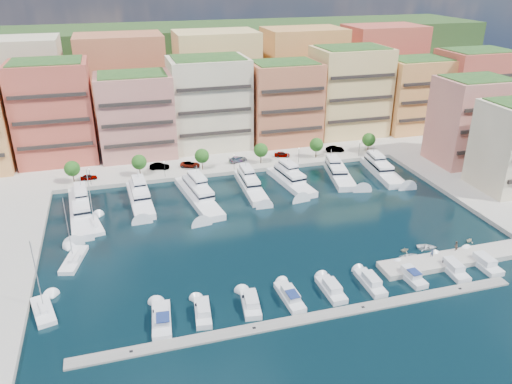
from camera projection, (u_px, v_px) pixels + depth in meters
ground at (270, 227)px, 104.03m from camera, size 400.00×400.00×0.00m
north_quay at (211, 138)px, 158.26m from camera, size 220.00×64.00×2.00m
hillside at (187, 102)px, 200.24m from camera, size 240.00×40.00×58.00m
south_pontoon at (310, 319)px, 77.04m from camera, size 72.00×2.20×0.35m
finger_pier at (460, 260)px, 92.37m from camera, size 32.00×5.00×2.00m
apartment_1 at (54, 112)px, 132.47m from camera, size 20.00×16.50×26.80m
apartment_2 at (136, 115)px, 136.85m from camera, size 20.00×15.50×22.80m
apartment_3 at (209, 103)px, 143.28m from camera, size 22.00×16.50×25.80m
apartment_4 at (284, 103)px, 147.50m from camera, size 20.00×15.50×23.80m
apartment_5 at (349, 91)px, 154.19m from camera, size 22.00×16.50×26.80m
apartment_6 at (414, 95)px, 158.82m from camera, size 20.00×15.50×22.80m
apartment_7 at (472, 89)px, 161.71m from camera, size 22.00×16.50×24.80m
apartment_east_a at (471, 121)px, 132.08m from camera, size 18.00×14.50×22.80m
backblock_0 at (19, 90)px, 148.24m from camera, size 26.00×18.00×30.00m
backblock_1 at (123, 84)px, 155.82m from camera, size 26.00×18.00×30.00m
backblock_2 at (217, 79)px, 163.39m from camera, size 26.00×18.00×30.00m
backblock_3 at (303, 74)px, 170.97m from camera, size 26.00×18.00×30.00m
backblock_4 at (381, 69)px, 178.55m from camera, size 26.00×18.00×30.00m
tree_0 at (72, 169)px, 121.27m from camera, size 3.80×3.80×5.65m
tree_1 at (139, 162)px, 125.31m from camera, size 3.80×3.80×5.65m
tree_2 at (202, 156)px, 129.35m from camera, size 3.80×3.80×5.65m
tree_3 at (261, 150)px, 133.39m from camera, size 3.80×3.80×5.65m
tree_4 at (316, 145)px, 137.43m from camera, size 3.80×3.80×5.65m
tree_5 at (369, 140)px, 141.47m from camera, size 3.80×3.80×5.65m
lamppost_0 at (90, 174)px, 120.65m from camera, size 0.30×0.30×4.20m
lamppost_1 at (164, 166)px, 125.19m from camera, size 0.30×0.30×4.20m
lamppost_2 at (234, 159)px, 129.74m from camera, size 0.30×0.30×4.20m
lamppost_3 at (299, 153)px, 134.28m from camera, size 0.30×0.30×4.20m
lamppost_4 at (359, 147)px, 138.83m from camera, size 0.30×0.30×4.20m
yacht_0 at (80, 208)px, 109.36m from camera, size 6.04×24.98×7.30m
yacht_1 at (140, 197)px, 114.83m from camera, size 5.43×19.51×7.30m
yacht_2 at (198, 194)px, 116.29m from camera, size 7.99×24.30×7.30m
yacht_3 at (250, 184)px, 121.47m from camera, size 4.49×19.43×7.30m
yacht_4 at (290, 180)px, 124.31m from camera, size 7.24×19.27×7.30m
yacht_5 at (339, 173)px, 128.18m from camera, size 8.00×18.19×7.30m
yacht_6 at (381, 169)px, 130.46m from camera, size 6.77×19.74×7.30m
cruiser_1 at (162, 320)px, 75.92m from camera, size 3.60×8.88×2.66m
cruiser_2 at (203, 312)px, 77.57m from camera, size 3.18×7.47×2.55m
cruiser_3 at (251, 304)px, 79.53m from camera, size 3.56×7.52×2.55m
cruiser_4 at (290, 297)px, 81.17m from camera, size 2.91×8.36×2.66m
cruiser_5 at (331, 290)px, 83.05m from camera, size 2.80×7.58×2.55m
cruiser_6 at (370, 283)px, 84.87m from camera, size 2.49×7.94×2.55m
cruiser_7 at (410, 276)px, 86.77m from camera, size 2.96×7.55×2.66m
cruiser_8 at (452, 268)px, 88.92m from camera, size 3.06×8.50×2.55m
cruiser_9 at (483, 263)px, 90.58m from camera, size 2.86×8.32×2.55m
sailboat_2 at (94, 226)px, 103.93m from camera, size 4.57×9.51×13.20m
sailboat_1 at (74, 260)px, 91.75m from camera, size 5.10×9.65×13.20m
sailboat_0 at (43, 312)px, 78.16m from camera, size 4.69×8.39×13.20m
tender_0 at (409, 257)px, 92.59m from camera, size 4.33×3.47×0.80m
tender_1 at (405, 250)px, 94.92m from camera, size 1.76×1.53×0.90m
tender_2 at (427, 247)px, 95.92m from camera, size 4.50×3.88×0.78m
tender_3 at (469, 240)px, 98.24m from camera, size 2.12×2.00×0.89m
car_0 at (89, 177)px, 124.31m from camera, size 4.14×1.97×1.37m
car_1 at (159, 166)px, 130.63m from camera, size 5.34×2.88×1.67m
car_2 at (190, 164)px, 132.14m from camera, size 5.71×4.10×1.44m
car_3 at (238, 159)px, 135.65m from camera, size 5.72×3.95×1.54m
car_4 at (282, 154)px, 139.21m from camera, size 4.66×2.93×1.48m
car_5 at (335, 149)px, 142.88m from camera, size 5.35×2.59×1.69m
person_0 at (432, 253)px, 91.35m from camera, size 0.70×0.67×1.61m
person_1 at (456, 246)px, 93.37m from camera, size 1.09×0.98×1.85m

